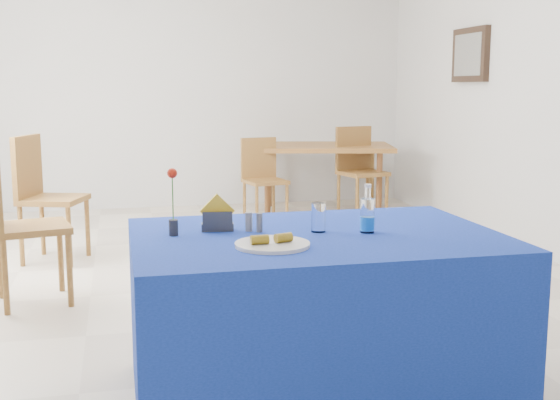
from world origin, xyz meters
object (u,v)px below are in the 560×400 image
(chair_win_a, at_px, (16,216))
(chair_win_b, at_px, (42,189))
(plate, at_px, (272,244))
(chair_bg_right, at_px, (358,165))
(water_bottle, at_px, (367,217))
(chair_bg_left, at_px, (262,174))
(blue_table, at_px, (316,316))
(oak_table, at_px, (322,152))

(chair_win_a, xyz_separation_m, chair_win_b, (0.04, 1.18, 0.01))
(plate, bearing_deg, chair_bg_right, 66.45)
(water_bottle, relative_size, chair_bg_left, 0.25)
(chair_bg_left, bearing_deg, blue_table, -110.11)
(chair_win_b, bearing_deg, oak_table, -41.04)
(chair_bg_right, bearing_deg, oak_table, 118.00)
(water_bottle, xyz_separation_m, oak_table, (1.16, 4.62, -0.15))
(plate, distance_m, chair_bg_right, 4.85)
(plate, bearing_deg, water_bottle, 20.45)
(chair_bg_left, bearing_deg, chair_bg_right, -8.17)
(plate, relative_size, chair_bg_left, 0.35)
(chair_win_b, bearing_deg, blue_table, -135.34)
(chair_win_a, bearing_deg, water_bottle, -148.60)
(plate, distance_m, chair_bg_left, 4.47)
(oak_table, bearing_deg, blue_table, -106.79)
(blue_table, relative_size, chair_win_a, 1.59)
(chair_bg_left, bearing_deg, chair_win_b, -160.57)
(water_bottle, relative_size, chair_win_b, 0.21)
(chair_bg_left, bearing_deg, plate, -112.82)
(oak_table, relative_size, chair_win_b, 1.69)
(water_bottle, xyz_separation_m, chair_bg_left, (0.39, 4.20, -0.33))
(oak_table, bearing_deg, chair_bg_right, -48.62)
(oak_table, xyz_separation_m, chair_bg_left, (-0.77, -0.42, -0.17))
(plate, distance_m, water_bottle, 0.50)
(plate, height_order, chair_win_b, chair_win_b)
(chair_win_a, bearing_deg, plate, -160.02)
(blue_table, bearing_deg, chair_win_a, 130.13)
(blue_table, xyz_separation_m, chair_bg_left, (0.62, 4.18, 0.12))
(blue_table, relative_size, chair_bg_left, 1.84)
(blue_table, height_order, chair_bg_left, chair_bg_left)
(blue_table, distance_m, chair_win_a, 2.31)
(blue_table, height_order, water_bottle, water_bottle)
(chair_win_b, bearing_deg, chair_bg_left, -40.34)
(water_bottle, relative_size, chair_win_a, 0.21)
(blue_table, bearing_deg, water_bottle, -6.82)
(plate, bearing_deg, oak_table, 71.24)
(blue_table, height_order, chair_bg_right, chair_bg_right)
(chair_win_a, bearing_deg, oak_table, -57.67)
(chair_bg_left, relative_size, chair_bg_right, 0.90)
(water_bottle, distance_m, chair_win_a, 2.48)
(plate, relative_size, blue_table, 0.19)
(blue_table, relative_size, water_bottle, 7.44)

